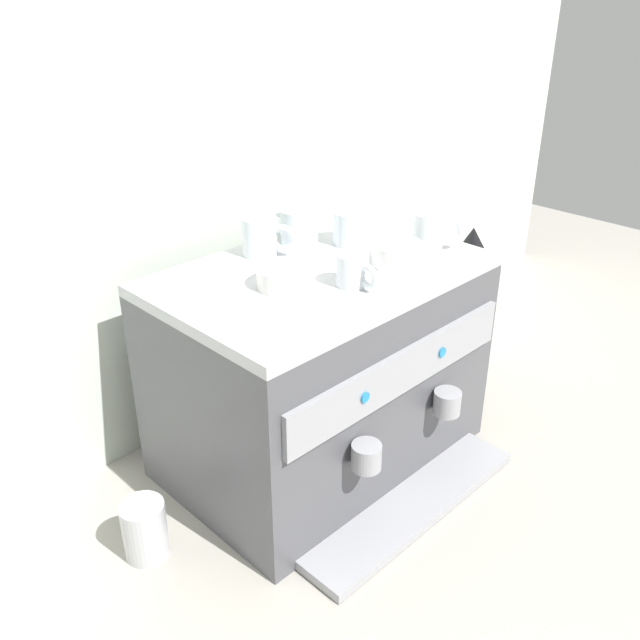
% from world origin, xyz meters
% --- Properties ---
extents(ground_plane, '(4.00, 4.00, 0.00)m').
position_xyz_m(ground_plane, '(0.00, 0.00, 0.00)').
color(ground_plane, '#9E998E').
extents(tiled_backsplash_wall, '(2.80, 0.03, 1.20)m').
position_xyz_m(tiled_backsplash_wall, '(0.00, 0.32, 0.60)').
color(tiled_backsplash_wall, silver).
rests_on(tiled_backsplash_wall, ground_plane).
extents(espresso_machine, '(0.65, 0.53, 0.45)m').
position_xyz_m(espresso_machine, '(0.00, -0.00, 0.22)').
color(espresso_machine, '#4C4C51').
rests_on(espresso_machine, ground_plane).
extents(ceramic_cup_0, '(0.09, 0.09, 0.08)m').
position_xyz_m(ceramic_cup_0, '(0.23, -0.09, 0.49)').
color(ceramic_cup_0, silver).
rests_on(ceramic_cup_0, espresso_machine).
extents(ceramic_cup_1, '(0.08, 0.11, 0.08)m').
position_xyz_m(ceramic_cup_1, '(-0.03, 0.14, 0.49)').
color(ceramic_cup_1, silver).
rests_on(ceramic_cup_1, espresso_machine).
extents(ceramic_cup_2, '(0.08, 0.12, 0.07)m').
position_xyz_m(ceramic_cup_2, '(0.07, 0.14, 0.49)').
color(ceramic_cup_2, silver).
rests_on(ceramic_cup_2, espresso_machine).
extents(ceramic_cup_3, '(0.11, 0.10, 0.07)m').
position_xyz_m(ceramic_cup_3, '(0.15, 0.05, 0.49)').
color(ceramic_cup_3, silver).
rests_on(ceramic_cup_3, espresso_machine).
extents(ceramic_cup_4, '(0.06, 0.09, 0.06)m').
position_xyz_m(ceramic_cup_4, '(-0.01, -0.10, 0.48)').
color(ceramic_cup_4, silver).
rests_on(ceramic_cup_4, espresso_machine).
extents(ceramic_bowl_0, '(0.11, 0.11, 0.04)m').
position_xyz_m(ceramic_bowl_0, '(-0.10, -0.01, 0.47)').
color(ceramic_bowl_0, white).
rests_on(ceramic_bowl_0, espresso_machine).
extents(ceramic_bowl_1, '(0.10, 0.10, 0.04)m').
position_xyz_m(ceramic_bowl_1, '(0.12, -0.09, 0.47)').
color(ceramic_bowl_1, white).
rests_on(ceramic_bowl_1, espresso_machine).
extents(coffee_grinder, '(0.15, 0.15, 0.39)m').
position_xyz_m(coffee_grinder, '(0.56, 0.01, 0.19)').
color(coffee_grinder, '#939399').
rests_on(coffee_grinder, ground_plane).
extents(milk_pitcher, '(0.08, 0.08, 0.12)m').
position_xyz_m(milk_pitcher, '(-0.44, 0.01, 0.06)').
color(milk_pitcher, '#B7B7BC').
rests_on(milk_pitcher, ground_plane).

